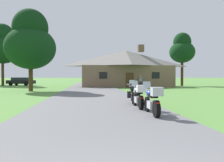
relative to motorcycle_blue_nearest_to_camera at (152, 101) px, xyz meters
The scene contains 11 objects.
ground_plane 13.57m from the motorcycle_blue_nearest_to_camera, 99.02° to the left, with size 500.00×500.00×0.00m, color #56893D.
asphalt_driveway 11.60m from the motorcycle_blue_nearest_to_camera, 100.57° to the left, with size 6.40×80.00×0.06m, color slate.
motorcycle_blue_nearest_to_camera is the anchor object (origin of this frame).
motorcycle_silver_second_in_row 2.03m from the motorcycle_blue_nearest_to_camera, 93.31° to the left, with size 0.66×2.08×1.30m.
motorcycle_white_farthest_in_row 4.19m from the motorcycle_blue_nearest_to_camera, 89.33° to the left, with size 0.88×2.08×1.30m.
stone_lodge 26.35m from the motorcycle_blue_nearest_to_camera, 83.10° to the left, with size 14.04×7.62×6.50m.
bystander_gray_shirt_near_lodge 22.41m from the motorcycle_blue_nearest_to_camera, 78.26° to the left, with size 0.54×0.28×1.69m.
tree_right_of_lodge 31.03m from the motorcycle_blue_nearest_to_camera, 64.98° to the left, with size 4.17×4.17×8.86m.
tree_left_far 36.52m from the motorcycle_blue_nearest_to_camera, 118.51° to the left, with size 5.65×5.65×10.56m.
tree_left_near 18.79m from the motorcycle_blue_nearest_to_camera, 118.34° to the left, with size 5.28×5.28×8.69m.
parked_black_suv_far_left 34.85m from the motorcycle_blue_nearest_to_camera, 114.00° to the left, with size 4.93×3.02×1.40m.
Camera 1 is at (-0.35, -2.07, 1.57)m, focal length 36.32 mm.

